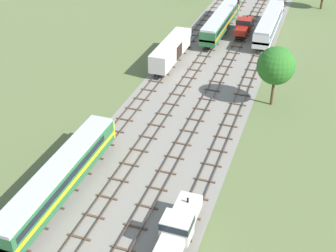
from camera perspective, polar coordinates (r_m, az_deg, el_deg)
ground_plane at (r=74.59m, az=5.10°, el=6.87°), size 480.00×480.00×0.00m
ballast_bed at (r=74.59m, az=5.10°, el=6.87°), size 17.43×176.00×0.01m
track_far_left at (r=77.09m, az=0.42°, el=7.97°), size 2.40×126.00×0.29m
track_left at (r=75.91m, az=3.65°, el=7.51°), size 2.40×126.00×0.29m
track_centre_left at (r=74.99m, az=6.96°, el=7.01°), size 2.40×126.00×0.29m
track_centre at (r=74.32m, az=10.34°, el=6.47°), size 2.40×126.00×0.29m
shunter_loco_centre_nearest at (r=42.17m, az=1.30°, el=-12.47°), size 2.74×8.46×3.10m
diesel_railcar_far_left_near at (r=47.91m, az=-13.41°, el=-6.21°), size 2.96×20.50×3.80m
freight_boxcar_far_left_mid at (r=76.08m, az=0.40°, el=9.53°), size 2.87×14.00×3.60m
shunter_loco_centre_left_midfar at (r=89.60m, az=9.51°, el=12.34°), size 2.74×8.46×3.10m
passenger_coach_left_far at (r=90.44m, az=6.72°, el=13.15°), size 2.96×22.00×3.80m
diesel_railcar_centre_farther at (r=89.97m, az=12.54°, el=12.50°), size 2.96×20.50×3.80m
signal_post_nearest at (r=93.56m, az=8.72°, el=14.24°), size 0.28×0.47×5.59m
lineside_tree_2 at (r=63.52m, az=13.38°, el=7.35°), size 5.22×5.22×8.57m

